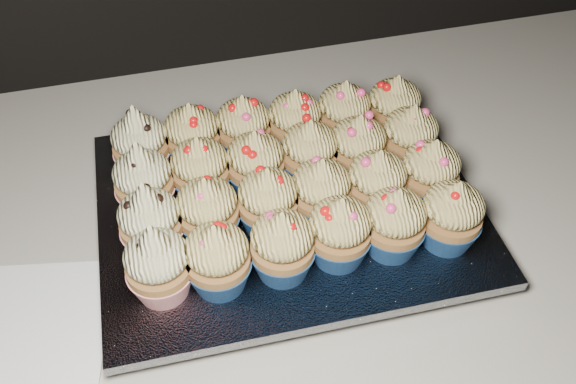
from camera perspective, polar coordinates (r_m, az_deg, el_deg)
The scene contains 29 objects.
cabinet at distance 1.15m, azimuth 5.63°, elevation -16.11°, with size 2.40×0.60×0.86m, color black.
worktop at distance 0.79m, azimuth 7.93°, elevation -0.39°, with size 2.44×0.64×0.04m, color beige.
napkin at distance 0.68m, azimuth -22.92°, elevation -11.69°, with size 0.17×0.17×0.00m, color white.
baking_tray at distance 0.71m, azimuth 0.00°, elevation -2.18°, with size 0.37×0.29×0.02m, color black.
foil_lining at distance 0.70m, azimuth -0.00°, elevation -1.25°, with size 0.41×0.32×0.01m, color silver.
cupcake_0 at distance 0.60m, azimuth -11.47°, elevation -6.31°, with size 0.06×0.06×0.10m.
cupcake_1 at distance 0.60m, azimuth -6.29°, elevation -5.91°, with size 0.06×0.06×0.08m.
cupcake_2 at distance 0.61m, azimuth -0.50°, elevation -4.79°, with size 0.06×0.06×0.08m.
cupcake_3 at distance 0.62m, azimuth 4.61°, elevation -3.53°, with size 0.06×0.06×0.08m.
cupcake_4 at distance 0.64m, azimuth 9.43°, elevation -2.70°, with size 0.06×0.06×0.08m.
cupcake_5 at distance 0.65m, azimuth 14.33°, elevation -2.02°, with size 0.06×0.06×0.08m.
cupcake_6 at distance 0.64m, azimuth -12.14°, elevation -2.63°, with size 0.06×0.06×0.10m.
cupcake_7 at distance 0.64m, azimuth -7.13°, elevation -1.73°, with size 0.06×0.06×0.08m.
cupcake_8 at distance 0.65m, azimuth -1.78°, elevation -0.87°, with size 0.06×0.06×0.08m.
cupcake_9 at distance 0.66m, azimuth 2.95°, elevation -0.03°, with size 0.06×0.06×0.08m.
cupcake_10 at distance 0.67m, azimuth 7.89°, elevation 0.75°, with size 0.06×0.06×0.08m.
cupcake_11 at distance 0.69m, azimuth 12.51°, elevation 1.67°, with size 0.06×0.06×0.08m.
cupcake_12 at distance 0.68m, azimuth -12.71°, elevation 0.96°, with size 0.06×0.06×0.10m.
cupcake_13 at distance 0.68m, azimuth -7.78°, elevation 1.92°, with size 0.06×0.06×0.08m.
cupcake_14 at distance 0.69m, azimuth -2.88°, elevation 2.48°, with size 0.06×0.06×0.08m.
cupcake_15 at distance 0.70m, azimuth 1.96°, elevation 3.46°, with size 0.06×0.06×0.08m.
cupcake_16 at distance 0.71m, azimuth 6.22°, elevation 3.92°, with size 0.06×0.06×0.08m.
cupcake_17 at distance 0.73m, azimuth 10.77°, elevation 4.77°, with size 0.06×0.06×0.08m.
cupcake_18 at distance 0.72m, azimuth -13.00°, elevation 4.13°, with size 0.06×0.06×0.10m.
cupcake_19 at distance 0.73m, azimuth -8.47°, elevation 4.92°, with size 0.06×0.06×0.08m.
cupcake_20 at distance 0.73m, azimuth -3.95°, elevation 5.67°, with size 0.06×0.06×0.08m.
cupcake_21 at distance 0.74m, azimuth 0.63°, elevation 6.22°, with size 0.06×0.06×0.08m.
cupcake_22 at distance 0.75m, azimuth 5.00°, elevation 6.98°, with size 0.06×0.06×0.08m.
cupcake_23 at distance 0.77m, azimuth 9.40°, elevation 7.38°, with size 0.06×0.06×0.08m.
Camera 1 is at (-0.24, 1.21, 1.44)m, focal length 40.00 mm.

